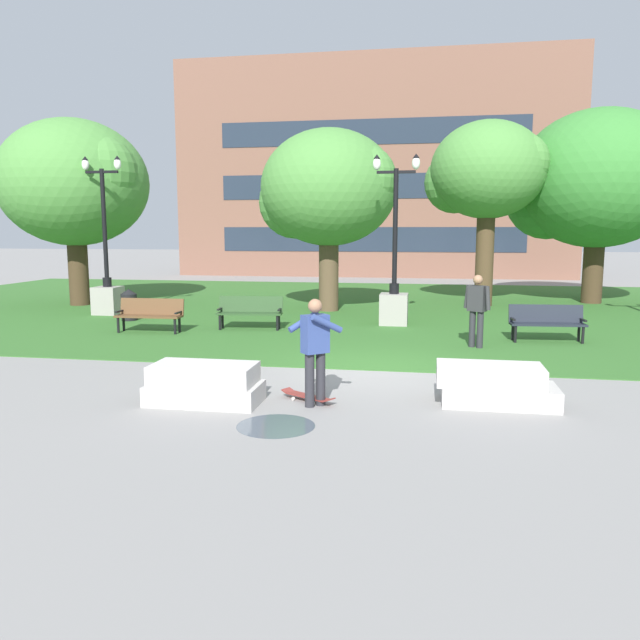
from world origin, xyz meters
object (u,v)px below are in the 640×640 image
(person_skateboarder, at_px, (315,345))
(park_bench_near_left, at_px, (547,321))
(trash_bin, at_px, (129,305))
(concrete_block_center, at_px, (205,384))
(lamp_post_left, at_px, (107,283))
(park_bench_far_left, at_px, (150,313))
(concrete_block_left, at_px, (495,386))
(park_bench_near_right, at_px, (250,310))
(skateboard, at_px, (308,396))
(person_bystander_near_lawn, at_px, (477,307))
(lamp_post_center, at_px, (394,291))

(person_skateboarder, relative_size, park_bench_near_left, 0.93)
(park_bench_near_left, height_order, trash_bin, trash_bin)
(concrete_block_center, xyz_separation_m, lamp_post_left, (-6.81, 9.48, 0.74))
(park_bench_far_left, bearing_deg, person_skateboarder, -47.62)
(concrete_block_left, height_order, park_bench_near_right, park_bench_near_right)
(skateboard, bearing_deg, lamp_post_left, 132.78)
(trash_bin, height_order, person_bystander_near_lawn, person_bystander_near_lawn)
(park_bench_far_left, relative_size, person_bystander_near_lawn, 1.06)
(park_bench_far_left, relative_size, lamp_post_center, 0.37)
(park_bench_far_left, bearing_deg, lamp_post_center, 21.23)
(park_bench_near_right, xyz_separation_m, lamp_post_center, (3.91, 1.49, 0.47))
(lamp_post_center, distance_m, person_bystander_near_lawn, 3.89)
(concrete_block_left, distance_m, person_bystander_near_lawn, 4.88)
(park_bench_near_left, relative_size, lamp_post_center, 0.38)
(concrete_block_center, relative_size, lamp_post_center, 0.37)
(park_bench_near_left, relative_size, lamp_post_left, 0.36)
(lamp_post_left, bearing_deg, park_bench_near_right, -21.52)
(lamp_post_left, bearing_deg, trash_bin, -41.64)
(park_bench_far_left, xyz_separation_m, person_bystander_near_lawn, (8.52, -0.78, 0.44))
(lamp_post_center, distance_m, trash_bin, 8.05)
(concrete_block_left, height_order, park_bench_near_left, park_bench_near_left)
(concrete_block_center, xyz_separation_m, park_bench_near_right, (-1.37, 7.33, 0.23))
(park_bench_near_right, xyz_separation_m, lamp_post_left, (-5.44, 2.14, 0.51))
(trash_bin, bearing_deg, concrete_block_center, -56.58)
(park_bench_near_right, bearing_deg, park_bench_far_left, -158.25)
(concrete_block_center, height_order, concrete_block_left, same)
(concrete_block_center, distance_m, park_bench_near_right, 7.46)
(park_bench_far_left, bearing_deg, person_bystander_near_lawn, -5.21)
(concrete_block_center, bearing_deg, skateboard, 12.91)
(concrete_block_center, relative_size, concrete_block_left, 0.95)
(concrete_block_center, height_order, lamp_post_center, lamp_post_center)
(concrete_block_left, xyz_separation_m, person_skateboarder, (-2.81, -0.59, 0.67))
(concrete_block_left, distance_m, skateboard, 3.00)
(park_bench_near_left, xyz_separation_m, park_bench_near_right, (-7.79, 0.65, 0.00))
(person_skateboarder, distance_m, lamp_post_center, 8.73)
(person_skateboarder, distance_m, skateboard, 0.94)
(concrete_block_center, xyz_separation_m, skateboard, (1.62, 0.37, -0.22))
(concrete_block_center, height_order, person_skateboarder, person_skateboarder)
(park_bench_far_left, bearing_deg, concrete_block_center, -58.55)
(skateboard, height_order, person_bystander_near_lawn, person_bystander_near_lawn)
(lamp_post_center, bearing_deg, lamp_post_left, 176.01)
(skateboard, relative_size, lamp_post_left, 0.19)
(lamp_post_left, bearing_deg, park_bench_near_left, -11.91)
(concrete_block_center, height_order, park_bench_near_left, park_bench_near_left)
(lamp_post_left, height_order, person_bystander_near_lawn, lamp_post_left)
(concrete_block_center, relative_size, lamp_post_left, 0.36)
(skateboard, xyz_separation_m, lamp_post_left, (-8.43, 9.11, 0.96))
(park_bench_near_left, xyz_separation_m, person_bystander_near_lawn, (-1.78, -1.13, 0.44))
(trash_bin, bearing_deg, skateboard, -48.16)
(lamp_post_left, bearing_deg, person_skateboarder, -47.40)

